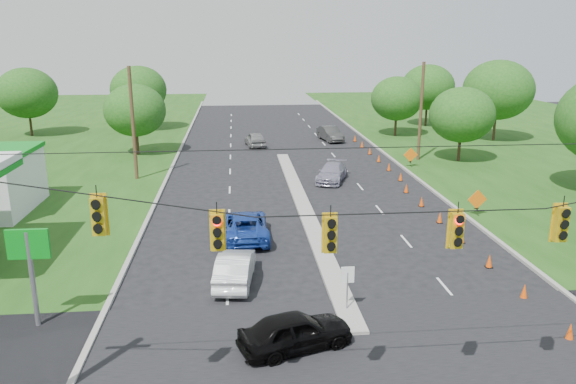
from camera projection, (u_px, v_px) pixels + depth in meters
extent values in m
cube|color=gray|center=(167.00, 179.00, 45.66)|extent=(0.25, 110.00, 0.16)
cube|color=gray|center=(409.00, 173.00, 47.50)|extent=(0.25, 110.00, 0.16)
cube|color=gray|center=(303.00, 208.00, 37.95)|extent=(1.00, 34.00, 0.18)
cylinder|color=gray|center=(347.00, 292.00, 23.32)|extent=(0.06, 0.06, 1.80)
cube|color=white|center=(348.00, 275.00, 23.11)|extent=(0.55, 0.04, 0.70)
cylinder|color=black|center=(405.00, 199.00, 14.97)|extent=(24.00, 0.04, 0.04)
cube|color=gold|center=(99.00, 216.00, 14.31)|extent=(0.34, 0.24, 1.00)
cube|color=gold|center=(218.00, 232.00, 14.72)|extent=(0.34, 0.24, 1.00)
cube|color=gold|center=(330.00, 234.00, 15.04)|extent=(0.34, 0.24, 1.00)
cube|color=gold|center=(456.00, 230.00, 15.36)|extent=(0.34, 0.24, 1.00)
cube|color=gold|center=(561.00, 224.00, 15.61)|extent=(0.34, 0.24, 1.00)
cylinder|color=#422D1C|center=(133.00, 124.00, 44.24)|extent=(0.28, 0.28, 9.00)
cylinder|color=#422D1C|center=(421.00, 112.00, 51.31)|extent=(0.28, 0.28, 9.00)
cylinder|color=gray|center=(33.00, 280.00, 21.89)|extent=(0.20, 0.20, 4.00)
cube|color=#057F14|center=(28.00, 244.00, 21.49)|extent=(1.60, 0.15, 1.20)
cone|color=#F14A08|center=(570.00, 332.00, 21.32)|extent=(0.32, 0.32, 0.70)
cone|color=#F14A08|center=(524.00, 291.00, 24.68)|extent=(0.32, 0.32, 0.70)
cone|color=#F14A08|center=(489.00, 261.00, 28.03)|extent=(0.32, 0.32, 0.70)
cone|color=#F14A08|center=(462.00, 237.00, 31.39)|extent=(0.32, 0.32, 0.70)
cone|color=#F14A08|center=(440.00, 217.00, 34.75)|extent=(0.32, 0.32, 0.70)
cone|color=#F14A08|center=(422.00, 201.00, 38.10)|extent=(0.32, 0.32, 0.70)
cone|color=#F14A08|center=(406.00, 188.00, 41.46)|extent=(0.32, 0.32, 0.70)
cone|color=#F14A08|center=(401.00, 177.00, 44.87)|extent=(0.32, 0.32, 0.70)
cone|color=#F14A08|center=(389.00, 167.00, 48.23)|extent=(0.32, 0.32, 0.70)
cone|color=#F14A08|center=(379.00, 158.00, 51.59)|extent=(0.32, 0.32, 0.70)
cone|color=#F14A08|center=(370.00, 151.00, 54.94)|extent=(0.32, 0.32, 0.70)
cone|color=#F14A08|center=(362.00, 144.00, 58.30)|extent=(0.32, 0.32, 0.70)
cone|color=#F14A08|center=(355.00, 138.00, 61.66)|extent=(0.32, 0.32, 0.70)
cube|color=black|center=(476.00, 208.00, 35.91)|extent=(0.06, 0.58, 0.26)
cube|color=black|center=(476.00, 208.00, 35.91)|extent=(0.06, 0.58, 0.26)
cube|color=orange|center=(477.00, 199.00, 35.74)|extent=(1.27, 0.05, 1.27)
cube|color=black|center=(410.00, 162.00, 49.33)|extent=(0.06, 0.58, 0.26)
cube|color=black|center=(410.00, 162.00, 49.33)|extent=(0.06, 0.58, 0.26)
cube|color=orange|center=(411.00, 155.00, 49.17)|extent=(1.27, 0.05, 1.27)
cylinder|color=black|center=(31.00, 124.00, 64.75)|extent=(0.28, 0.28, 2.88)
ellipsoid|color=#194C14|center=(27.00, 93.00, 63.81)|extent=(6.72, 6.72, 5.76)
cylinder|color=black|center=(137.00, 142.00, 54.56)|extent=(0.28, 0.28, 2.52)
ellipsoid|color=#194C14|center=(135.00, 110.00, 53.74)|extent=(5.88, 5.88, 5.04)
cylinder|color=black|center=(141.00, 119.00, 68.72)|extent=(0.28, 0.28, 2.88)
ellipsoid|color=#194C14|center=(139.00, 90.00, 67.78)|extent=(6.72, 6.72, 5.76)
cylinder|color=black|center=(459.00, 148.00, 51.53)|extent=(0.28, 0.28, 2.52)
ellipsoid|color=#194C14|center=(462.00, 115.00, 50.71)|extent=(5.88, 5.88, 5.04)
cylinder|color=black|center=(494.00, 126.00, 61.76)|extent=(0.28, 0.28, 3.24)
ellipsoid|color=#194C14|center=(498.00, 90.00, 60.70)|extent=(7.56, 7.56, 6.48)
cylinder|color=black|center=(426.00, 115.00, 71.99)|extent=(0.28, 0.28, 2.88)
ellipsoid|color=#194C14|center=(428.00, 87.00, 71.05)|extent=(6.72, 6.72, 5.76)
cylinder|color=black|center=(396.00, 125.00, 64.78)|extent=(0.28, 0.28, 2.52)
ellipsoid|color=#194C14|center=(397.00, 98.00, 63.96)|extent=(5.88, 5.88, 5.04)
imported|color=black|center=(296.00, 331.00, 20.60)|extent=(4.59, 3.00, 1.45)
imported|color=silver|center=(235.00, 268.00, 26.19)|extent=(2.09, 4.65, 1.48)
imported|color=#193B9B|center=(245.00, 225.00, 32.00)|extent=(2.68, 5.61, 1.54)
imported|color=gray|center=(332.00, 173.00, 44.71)|extent=(3.48, 5.14, 1.38)
imported|color=gray|center=(255.00, 139.00, 58.84)|extent=(2.35, 4.62, 1.51)
imported|color=#303030|center=(330.00, 134.00, 62.04)|extent=(2.51, 5.00, 1.57)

